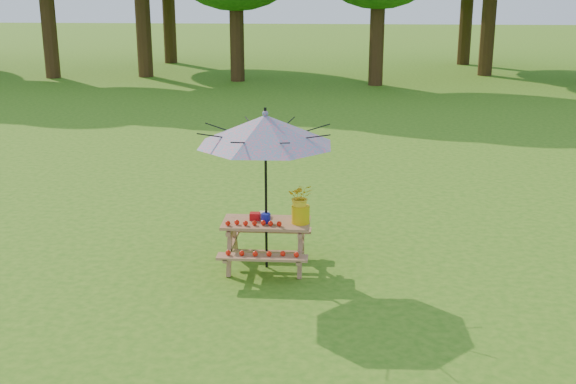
{
  "coord_description": "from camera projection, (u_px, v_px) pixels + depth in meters",
  "views": [
    {
      "loc": [
        1.16,
        -7.52,
        3.86
      ],
      "look_at": [
        0.49,
        1.81,
        1.1
      ],
      "focal_mm": 45.0,
      "sensor_mm": 36.0,
      "label": 1
    }
  ],
  "objects": [
    {
      "name": "produce_bins",
      "position": [
        262.0,
        217.0,
        9.93
      ],
      "size": [
        0.3,
        0.37,
        0.13
      ],
      "color": "#B70E12",
      "rests_on": "picnic_table"
    },
    {
      "name": "tomatoes_row",
      "position": [
        254.0,
        223.0,
        9.72
      ],
      "size": [
        0.77,
        0.13,
        0.07
      ],
      "primitive_type": null,
      "color": "red",
      "rests_on": "picnic_table"
    },
    {
      "name": "ground",
      "position": [
        235.0,
        326.0,
        8.37
      ],
      "size": [
        120.0,
        120.0,
        0.0
      ],
      "primitive_type": "plane",
      "color": "#346F15",
      "rests_on": "ground"
    },
    {
      "name": "flower_bucket",
      "position": [
        301.0,
        202.0,
        9.75
      ],
      "size": [
        0.36,
        0.32,
        0.56
      ],
      "color": "gold",
      "rests_on": "picnic_table"
    },
    {
      "name": "picnic_table",
      "position": [
        266.0,
        245.0,
        9.99
      ],
      "size": [
        1.2,
        1.32,
        0.67
      ],
      "color": "#8F5F40",
      "rests_on": "ground"
    },
    {
      "name": "patio_umbrella",
      "position": [
        265.0,
        130.0,
        9.53
      ],
      "size": [
        2.47,
        2.47,
        2.25
      ],
      "color": "black",
      "rests_on": "ground"
    }
  ]
}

